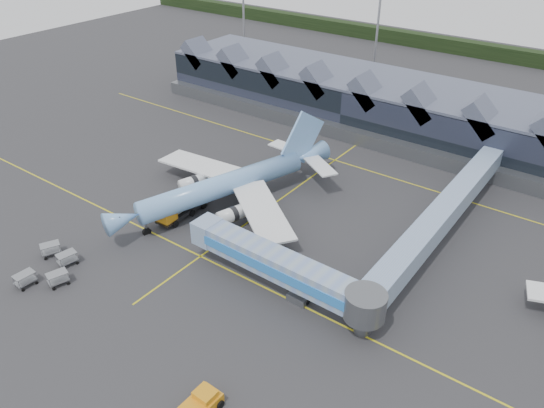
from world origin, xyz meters
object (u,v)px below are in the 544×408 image
Objects in this scene: jet_bridge at (292,272)px; pushback_tug at (201,403)px; main_airliner at (230,183)px; fuel_truck at (184,203)px.

jet_bridge reaches higher than pushback_tug.
main_airliner is 23.61m from jet_bridge.
main_airliner is 1.39× the size of jet_bridge.
fuel_truck reaches higher than pushback_tug.
main_airliner is at bearing 58.82° from fuel_truck.
jet_bridge reaches higher than fuel_truck.
pushback_tug is (22.44, -31.10, -2.81)m from main_airliner.
fuel_truck is (-23.83, 5.81, -1.85)m from jet_bridge.
pushback_tug is at bearing -36.52° from main_airliner.
fuel_truck is (-3.73, -6.59, -1.78)m from main_airliner.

